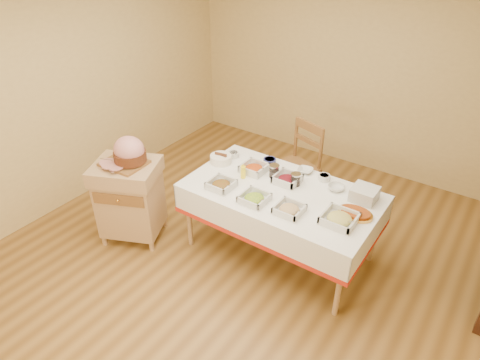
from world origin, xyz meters
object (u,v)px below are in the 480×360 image
at_px(dining_chair, 297,166).
at_px(ham_on_board, 129,153).
at_px(preserve_jar_left, 274,171).
at_px(mustard_bottle, 243,171).
at_px(bread_basket, 221,159).
at_px(plate_stack, 364,194).
at_px(dining_table, 281,204).
at_px(preserve_jar_right, 296,180).
at_px(brass_platter, 355,213).
at_px(butcher_cart, 130,197).

height_order(dining_chair, ham_on_board, ham_on_board).
relative_size(preserve_jar_left, mustard_bottle, 0.81).
relative_size(preserve_jar_left, bread_basket, 0.58).
relative_size(ham_on_board, plate_stack, 1.98).
xyz_separation_m(dining_chair, bread_basket, (-0.51, -0.75, 0.28)).
xyz_separation_m(bread_basket, plate_stack, (1.48, 0.19, 0.02)).
height_order(dining_table, plate_stack, plate_stack).
xyz_separation_m(dining_table, plate_stack, (0.69, 0.29, 0.22)).
distance_m(dining_table, preserve_jar_right, 0.27).
bearing_deg(preserve_jar_left, brass_platter, -9.09).
distance_m(preserve_jar_left, mustard_bottle, 0.31).
height_order(dining_chair, brass_platter, dining_chair).
height_order(dining_table, ham_on_board, ham_on_board).
bearing_deg(plate_stack, preserve_jar_left, -172.21).
xyz_separation_m(preserve_jar_left, preserve_jar_right, (0.25, -0.01, -0.00)).
relative_size(dining_table, ham_on_board, 4.11).
height_order(preserve_jar_right, plate_stack, preserve_jar_right).
height_order(preserve_jar_right, brass_platter, preserve_jar_right).
distance_m(dining_table, bread_basket, 0.82).
bearing_deg(dining_chair, brass_platter, -39.80).
distance_m(butcher_cart, ham_on_board, 0.51).
bearing_deg(brass_platter, dining_chair, 140.20).
distance_m(mustard_bottle, bread_basket, 0.38).
height_order(dining_chair, mustard_bottle, dining_chair).
relative_size(dining_table, brass_platter, 5.86).
height_order(butcher_cart, plate_stack, butcher_cart).
bearing_deg(brass_platter, plate_stack, 95.35).
distance_m(bread_basket, plate_stack, 1.49).
relative_size(preserve_jar_left, plate_stack, 0.58).
distance_m(ham_on_board, preserve_jar_right, 1.63).
bearing_deg(dining_chair, preserve_jar_right, -64.29).
height_order(dining_chair, bread_basket, dining_chair).
bearing_deg(plate_stack, butcher_cart, -155.92).
height_order(butcher_cart, preserve_jar_right, butcher_cart).
height_order(dining_chair, preserve_jar_right, dining_chair).
bearing_deg(ham_on_board, plate_stack, 23.73).
xyz_separation_m(dining_chair, preserve_jar_right, (0.34, -0.70, 0.29)).
xyz_separation_m(dining_chair, brass_platter, (0.99, -0.83, 0.25)).
height_order(dining_chair, preserve_jar_left, dining_chair).
bearing_deg(brass_platter, bread_basket, 177.22).
xyz_separation_m(butcher_cart, ham_on_board, (0.04, 0.04, 0.51)).
relative_size(butcher_cart, brass_platter, 2.85).
bearing_deg(dining_table, brass_platter, 2.14).
bearing_deg(dining_table, butcher_cart, -155.35).
bearing_deg(dining_table, preserve_jar_right, 69.84).
xyz_separation_m(preserve_jar_right, brass_platter, (0.66, -0.13, -0.04)).
xyz_separation_m(butcher_cart, mustard_bottle, (0.98, 0.63, 0.33)).
distance_m(dining_table, preserve_jar_left, 0.34).
relative_size(preserve_jar_left, brass_platter, 0.42).
distance_m(dining_table, ham_on_board, 1.55).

